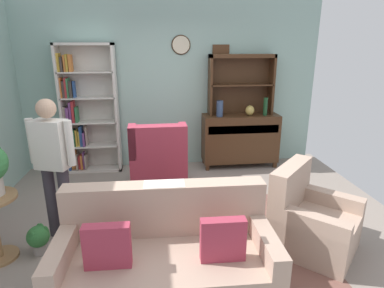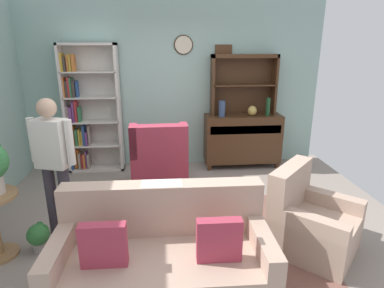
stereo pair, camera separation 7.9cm
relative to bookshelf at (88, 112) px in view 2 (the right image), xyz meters
The scene contains 16 objects.
ground_plane 2.63m from the bookshelf, 53.13° to the right, with size 5.40×4.60×0.02m, color gray.
wall_back 1.53m from the bookshelf, ahead, with size 5.00×0.09×2.80m.
area_rug 2.96m from the bookshelf, 53.54° to the right, with size 2.34×1.92×0.01m, color brown.
bookshelf is the anchor object (origin of this frame).
sideboard 2.65m from the bookshelf, ahead, with size 1.30×0.45×0.92m.
sideboard_hutch 2.66m from the bookshelf, ahead, with size 1.10×0.26×1.00m.
vase_tall 2.21m from the bookshelf, ahead, with size 0.11×0.11×0.26m, color #33476B.
vase_round 2.73m from the bookshelf, ahead, with size 0.15×0.15×0.17m, color tan.
bottle_wine 2.99m from the bookshelf, ahead, with size 0.07×0.07×0.30m, color #194223.
couch_floral 3.30m from the bookshelf, 68.37° to the right, with size 1.82×0.89×0.90m.
armchair_floral 3.79m from the bookshelf, 43.00° to the right, with size 1.08×1.08×0.88m.
wingback_chair 1.65m from the bookshelf, 40.53° to the right, with size 0.79×0.81×1.05m.
potted_plant_small 2.46m from the bookshelf, 92.38° to the right, with size 0.22×0.22×0.31m.
person_reading 2.00m from the bookshelf, 88.68° to the right, with size 0.52×0.30×1.56m.
coffee_table 2.60m from the bookshelf, 59.48° to the right, with size 0.80×0.50×0.42m.
book_stack 2.62m from the bookshelf, 56.62° to the right, with size 0.22×0.16×0.05m.
Camera 2 is at (-0.24, -3.41, 2.09)m, focal length 30.07 mm.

